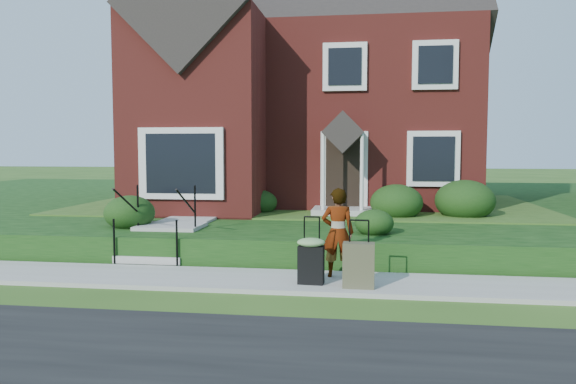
% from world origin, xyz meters
% --- Properties ---
extents(ground, '(120.00, 120.00, 0.00)m').
position_xyz_m(ground, '(0.00, 0.00, 0.00)').
color(ground, '#2D5119').
rests_on(ground, ground).
extents(sidewalk, '(60.00, 1.60, 0.08)m').
position_xyz_m(sidewalk, '(0.00, 0.00, 0.04)').
color(sidewalk, '#9E9B93').
rests_on(sidewalk, ground).
extents(terrace, '(44.00, 20.00, 0.60)m').
position_xyz_m(terrace, '(4.00, 10.90, 0.30)').
color(terrace, black).
rests_on(terrace, ground).
extents(walkway, '(1.20, 6.00, 0.06)m').
position_xyz_m(walkway, '(-2.50, 5.00, 0.63)').
color(walkway, '#9E9B93').
rests_on(walkway, terrace).
extents(main_house, '(10.40, 10.20, 9.40)m').
position_xyz_m(main_house, '(-0.21, 9.61, 5.26)').
color(main_house, maroon).
rests_on(main_house, terrace).
extents(front_steps, '(1.40, 2.02, 1.50)m').
position_xyz_m(front_steps, '(-2.50, 1.84, 0.47)').
color(front_steps, '#9E9B93').
rests_on(front_steps, ground).
extents(foundation_shrubs, '(9.98, 4.46, 1.08)m').
position_xyz_m(foundation_shrubs, '(0.74, 4.73, 1.06)').
color(foundation_shrubs, black).
rests_on(foundation_shrubs, terrace).
extents(woman, '(0.60, 0.41, 1.60)m').
position_xyz_m(woman, '(1.33, 0.32, 0.88)').
color(woman, '#999999').
rests_on(woman, sidewalk).
extents(suitcase_black, '(0.50, 0.42, 1.15)m').
position_xyz_m(suitcase_black, '(0.91, -0.27, 0.53)').
color(suitcase_black, black).
rests_on(suitcase_black, sidewalk).
extents(suitcase_olive, '(0.52, 0.30, 1.12)m').
position_xyz_m(suitcase_olive, '(1.71, -0.41, 0.46)').
color(suitcase_olive, '#4A4931').
rests_on(suitcase_olive, sidewalk).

